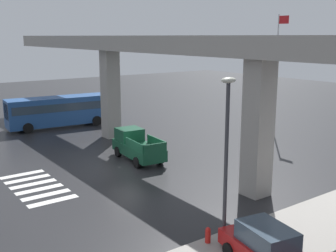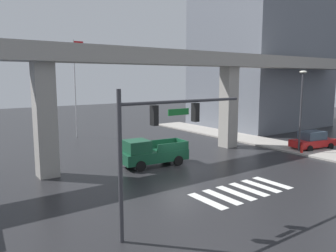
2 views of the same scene
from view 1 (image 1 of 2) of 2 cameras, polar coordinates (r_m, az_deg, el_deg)
name	(u,v)px [view 1 (image 1 of 2)]	position (r m, az deg, el deg)	size (l,w,h in m)	color
ground_plane	(125,168)	(28.64, -5.98, -5.78)	(120.00, 120.00, 0.00)	#232326
crosswalk_stripes	(36,187)	(26.33, -17.60, -7.93)	(6.05, 2.80, 0.01)	silver
elevated_overpass	(167,53)	(29.22, -0.10, 9.93)	(56.13, 2.41, 8.86)	#9E9991
sidewalk_east	(304,230)	(20.73, 18.14, -13.38)	(4.00, 36.00, 0.15)	#9E9991
pickup_truck	(137,146)	(30.41, -4.34, -2.74)	(5.24, 2.41, 2.08)	#14472D
city_bus	(63,109)	(42.47, -14.17, 2.23)	(3.46, 10.97, 2.99)	#234C8C
sedan_red	(267,248)	(17.06, 13.48, -15.97)	(4.54, 2.50, 1.72)	red
street_lamp_near_corner	(227,143)	(17.09, 8.03, -2.34)	(0.44, 0.70, 7.24)	#38383D
fire_hydrant	(208,236)	(18.48, 5.48, -14.82)	(0.24, 0.24, 0.85)	red
flagpole	(277,66)	(39.71, 14.73, 8.01)	(1.16, 0.12, 10.74)	silver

